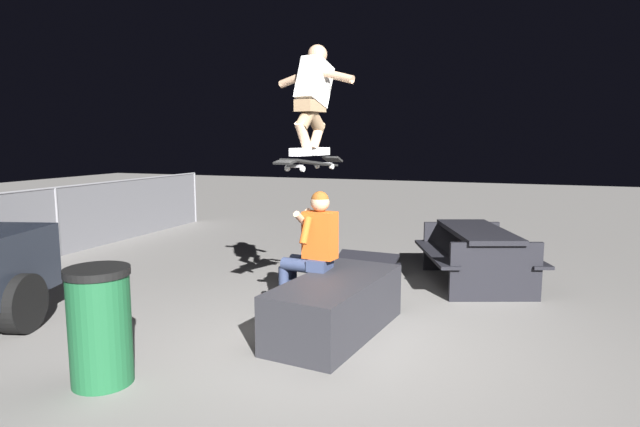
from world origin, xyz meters
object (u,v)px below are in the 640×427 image
object	(u,v)px
trash_bin	(100,326)
ledge_box_main	(336,306)
picnic_table_back	(477,247)
kicker_ramp	(357,278)
person_sitting_on_ledge	(311,247)
skater_airborne	(313,95)
skateboard	(310,163)

from	to	relation	value
trash_bin	ledge_box_main	bearing A→B (deg)	-39.61
picnic_table_back	kicker_ramp	bearing A→B (deg)	108.40
picnic_table_back	person_sitting_on_ledge	bearing A→B (deg)	142.70
skater_airborne	trash_bin	distance (m)	2.94
skateboard	kicker_ramp	bearing A→B (deg)	-1.21
skater_airborne	trash_bin	xyz separation A→B (m)	(-1.98, 1.04, -1.90)
skater_airborne	trash_bin	size ratio (longest dim) A/B	1.19
picnic_table_back	trash_bin	bearing A→B (deg)	147.81
skater_airborne	trash_bin	world-z (taller)	skater_airborne
picnic_table_back	trash_bin	size ratio (longest dim) A/B	2.19
kicker_ramp	picnic_table_back	world-z (taller)	picnic_table_back
person_sitting_on_ledge	picnic_table_back	xyz separation A→B (m)	(2.06, -1.57, -0.29)
skater_airborne	trash_bin	bearing A→B (deg)	152.36
kicker_ramp	skater_airborne	bearing A→B (deg)	179.15
person_sitting_on_ledge	trash_bin	size ratio (longest dim) A/B	1.48
ledge_box_main	trash_bin	distance (m)	2.19
ledge_box_main	skateboard	bearing A→B (deg)	56.62
kicker_ramp	ledge_box_main	bearing A→B (deg)	-170.02
trash_bin	skater_airborne	bearing A→B (deg)	-27.64
skater_airborne	picnic_table_back	distance (m)	3.20
skateboard	skater_airborne	xyz separation A→B (m)	(0.06, -0.01, 0.69)
ledge_box_main	person_sitting_on_ledge	size ratio (longest dim) A/B	1.25
skater_airborne	skateboard	bearing A→B (deg)	168.69
person_sitting_on_ledge	picnic_table_back	bearing A→B (deg)	-37.30
kicker_ramp	trash_bin	xyz separation A→B (m)	(-3.57, 1.06, 0.40)
person_sitting_on_ledge	kicker_ramp	world-z (taller)	person_sitting_on_ledge
kicker_ramp	picnic_table_back	size ratio (longest dim) A/B	0.57
picnic_table_back	ledge_box_main	bearing A→B (deg)	153.90
skateboard	picnic_table_back	distance (m)	2.90
skateboard	ledge_box_main	bearing A→B (deg)	-123.38
trash_bin	skateboard	bearing A→B (deg)	-28.06
person_sitting_on_ledge	skater_airborne	size ratio (longest dim) A/B	1.24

